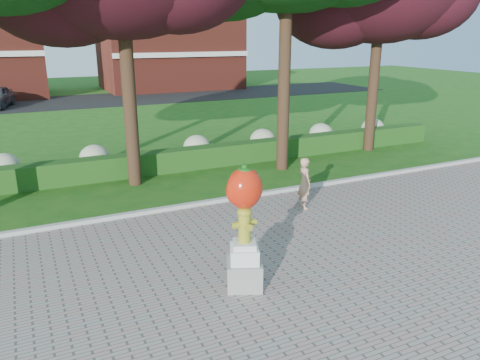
{
  "coord_description": "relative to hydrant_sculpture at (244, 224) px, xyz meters",
  "views": [
    {
      "loc": [
        -5.28,
        -9.32,
        4.93
      ],
      "look_at": [
        -0.4,
        1.0,
        1.34
      ],
      "focal_mm": 35.0,
      "sensor_mm": 36.0,
      "label": 1
    }
  ],
  "objects": [
    {
      "name": "ground",
      "position": [
        1.61,
        1.77,
        -1.39
      ],
      "size": [
        100.0,
        100.0,
        0.0
      ],
      "primitive_type": "plane",
      "color": "#1B5114",
      "rests_on": "ground"
    },
    {
      "name": "walkway",
      "position": [
        1.61,
        -2.23,
        -1.37
      ],
      "size": [
        40.0,
        14.0,
        0.04
      ],
      "primitive_type": "cube",
      "color": "gray",
      "rests_on": "ground"
    },
    {
      "name": "curb",
      "position": [
        1.61,
        4.77,
        -1.32
      ],
      "size": [
        40.0,
        0.18,
        0.15
      ],
      "primitive_type": "cube",
      "color": "#ADADA5",
      "rests_on": "ground"
    },
    {
      "name": "lawn_hedge",
      "position": [
        1.61,
        8.77,
        -0.99
      ],
      "size": [
        24.0,
        0.7,
        0.8
      ],
      "primitive_type": "cube",
      "color": "#1C4915",
      "rests_on": "ground"
    },
    {
      "name": "hydrangea_row",
      "position": [
        2.18,
        9.77,
        -0.84
      ],
      "size": [
        20.1,
        1.1,
        0.99
      ],
      "color": "#A2A981",
      "rests_on": "ground"
    },
    {
      "name": "street",
      "position": [
        1.61,
        29.77,
        -1.38
      ],
      "size": [
        50.0,
        8.0,
        0.02
      ],
      "primitive_type": "cube",
      "color": "black",
      "rests_on": "ground"
    },
    {
      "name": "building_right",
      "position": [
        9.61,
        35.77,
        1.81
      ],
      "size": [
        12.0,
        8.0,
        6.4
      ],
      "primitive_type": "cube",
      "color": "maroon",
      "rests_on": "ground"
    },
    {
      "name": "hydrant_sculpture",
      "position": [
        0.0,
        0.0,
        0.0
      ],
      "size": [
        0.9,
        0.9,
        2.56
      ],
      "rotation": [
        0.0,
        0.0,
        -0.39
      ],
      "color": "gray",
      "rests_on": "walkway"
    },
    {
      "name": "woman",
      "position": [
        3.53,
        3.27,
        -0.6
      ],
      "size": [
        0.43,
        0.59,
        1.51
      ],
      "primitive_type": "imported",
      "rotation": [
        0.0,
        0.0,
        1.44
      ],
      "color": "tan",
      "rests_on": "walkway"
    }
  ]
}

